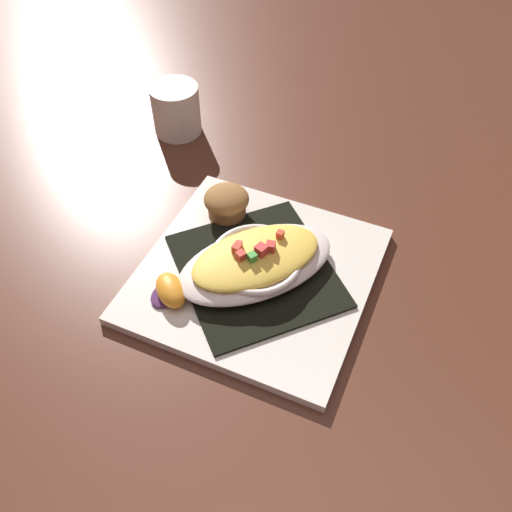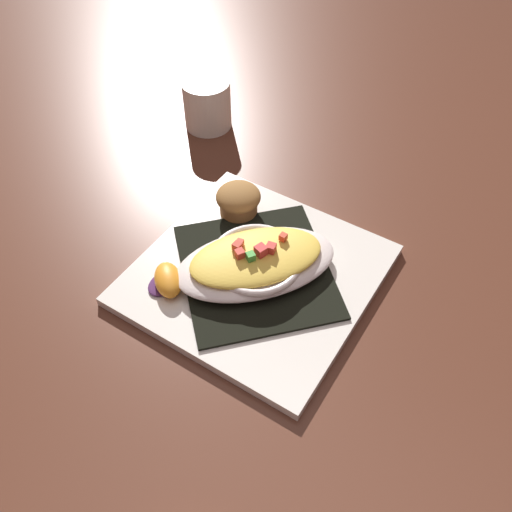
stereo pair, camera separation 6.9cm
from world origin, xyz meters
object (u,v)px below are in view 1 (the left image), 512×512
gratin_dish (256,261)px  muffin (227,203)px  square_plate (256,275)px  orange_garnish (170,291)px  coffee_mug (176,111)px

gratin_dish → muffin: (0.08, -0.08, 0.00)m
square_plate → orange_garnish: bearing=41.7°
orange_garnish → coffee_mug: size_ratio=0.62×
coffee_mug → orange_garnish: bearing=114.8°
square_plate → gratin_dish: gratin_dish is taller
orange_garnish → square_plate: bearing=-138.3°
square_plate → muffin: muffin is taller
coffee_mug → gratin_dish: bearing=132.8°
square_plate → coffee_mug: (0.24, -0.26, 0.03)m
muffin → orange_garnish: 0.16m
orange_garnish → coffee_mug: bearing=-65.2°
square_plate → orange_garnish: size_ratio=4.51×
gratin_dish → orange_garnish: bearing=41.7°
muffin → square_plate: bearing=132.0°
muffin → orange_garnish: size_ratio=0.98×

